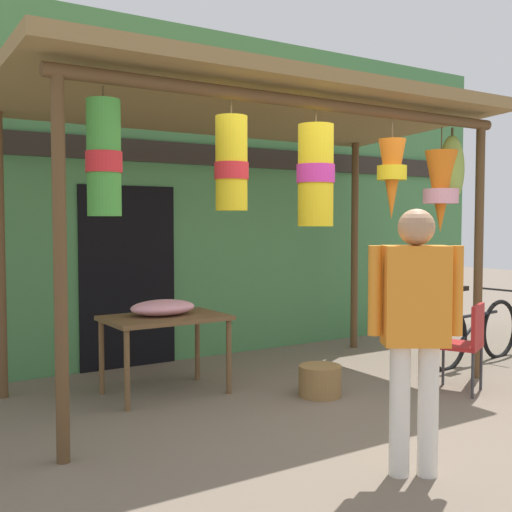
# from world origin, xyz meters

# --- Properties ---
(ground_plane) EXTENTS (30.00, 30.00, 0.00)m
(ground_plane) POSITION_xyz_m (0.00, 0.00, 0.00)
(ground_plane) COLOR #756656
(shop_facade) EXTENTS (9.59, 0.29, 3.85)m
(shop_facade) POSITION_xyz_m (-0.01, 2.71, 1.92)
(shop_facade) COLOR #47844C
(shop_facade) RESTS_ON ground_plane
(market_stall_canopy) EXTENTS (4.76, 2.38, 2.84)m
(market_stall_canopy) POSITION_xyz_m (0.03, 0.92, 2.50)
(market_stall_canopy) COLOR brown
(market_stall_canopy) RESTS_ON ground_plane
(display_table) EXTENTS (1.11, 0.73, 0.73)m
(display_table) POSITION_xyz_m (-0.88, 1.35, 0.65)
(display_table) COLOR brown
(display_table) RESTS_ON ground_plane
(flower_heap_on_table) EXTENTS (0.62, 0.44, 0.15)m
(flower_heap_on_table) POSITION_xyz_m (-0.86, 1.38, 0.81)
(flower_heap_on_table) COLOR pink
(flower_heap_on_table) RESTS_ON display_table
(folding_chair) EXTENTS (0.53, 0.53, 0.84)m
(folding_chair) POSITION_xyz_m (1.51, -0.16, 0.50)
(folding_chair) COLOR #AD1E1E
(folding_chair) RESTS_ON ground_plane
(wicker_basket_by_table) EXTENTS (0.40, 0.40, 0.28)m
(wicker_basket_by_table) POSITION_xyz_m (0.29, 0.50, 0.14)
(wicker_basket_by_table) COLOR olive
(wicker_basket_by_table) RESTS_ON ground_plane
(parked_bicycle) EXTENTS (1.75, 0.44, 0.92)m
(parked_bicycle) POSITION_xyz_m (2.61, 0.61, 0.35)
(parked_bicycle) COLOR black
(parked_bicycle) RESTS_ON ground_plane
(vendor_in_orange) EXTENTS (0.51, 0.40, 1.69)m
(vendor_in_orange) POSITION_xyz_m (-0.38, -1.27, 1.00)
(vendor_in_orange) COLOR silver
(vendor_in_orange) RESTS_ON ground_plane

